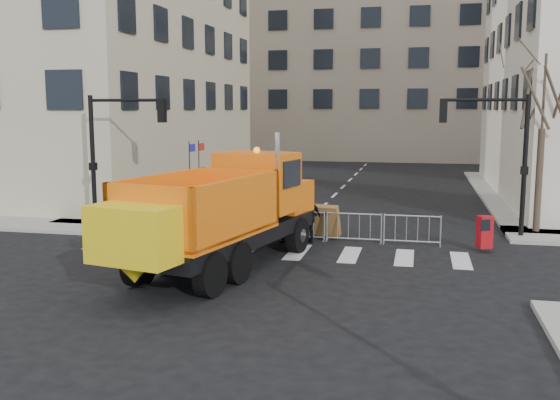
% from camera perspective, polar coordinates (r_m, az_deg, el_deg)
% --- Properties ---
extents(ground, '(120.00, 120.00, 0.00)m').
position_cam_1_polar(ground, '(16.44, -4.57, -8.89)').
color(ground, black).
rests_on(ground, ground).
extents(sidewalk_back, '(64.00, 5.00, 0.15)m').
position_cam_1_polar(sidewalk_back, '(24.43, 1.35, -2.98)').
color(sidewalk_back, gray).
rests_on(sidewalk_back, ground).
extents(building_far, '(30.00, 18.00, 24.00)m').
position_cam_1_polar(building_far, '(67.54, 8.92, 14.27)').
color(building_far, tan).
rests_on(building_far, ground).
extents(traffic_light_left, '(0.18, 0.18, 5.40)m').
position_cam_1_polar(traffic_light_left, '(25.92, -16.72, 3.18)').
color(traffic_light_left, black).
rests_on(traffic_light_left, ground).
extents(traffic_light_right, '(0.18, 0.18, 5.40)m').
position_cam_1_polar(traffic_light_right, '(24.88, 21.45, 2.76)').
color(traffic_light_right, black).
rests_on(traffic_light_right, ground).
extents(crowd_barriers, '(12.60, 0.60, 1.10)m').
position_cam_1_polar(crowd_barriers, '(23.64, -0.86, -2.19)').
color(crowd_barriers, '#9EA0A5').
rests_on(crowd_barriers, ground).
extents(street_tree, '(3.00, 3.00, 7.50)m').
position_cam_1_polar(street_tree, '(25.91, 22.78, 5.21)').
color(street_tree, '#382B21').
rests_on(street_tree, ground).
extents(plow_truck, '(5.10, 11.03, 4.14)m').
position_cam_1_polar(plow_truck, '(18.89, -5.33, -0.91)').
color(plow_truck, black).
rests_on(plow_truck, ground).
extents(cop_a, '(0.83, 0.77, 1.89)m').
position_cam_1_polar(cop_a, '(22.80, 0.96, -1.57)').
color(cop_a, black).
rests_on(cop_a, ground).
extents(cop_b, '(0.98, 0.84, 1.76)m').
position_cam_1_polar(cop_b, '(22.85, 0.47, -1.71)').
color(cop_b, black).
rests_on(cop_b, ground).
extents(cop_c, '(1.05, 1.17, 1.91)m').
position_cam_1_polar(cop_c, '(22.67, 2.62, -1.62)').
color(cop_c, black).
rests_on(cop_c, ground).
extents(worker, '(1.41, 1.32, 1.91)m').
position_cam_1_polar(worker, '(27.02, -11.93, 0.15)').
color(worker, '#D0DE1A').
rests_on(worker, sidewalk_back).
extents(newspaper_box, '(0.57, 0.54, 1.10)m').
position_cam_1_polar(newspaper_box, '(22.43, 18.20, -2.79)').
color(newspaper_box, '#A60C13').
rests_on(newspaper_box, sidewalk_back).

